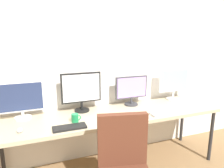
{
  "coord_description": "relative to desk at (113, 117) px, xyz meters",
  "views": [
    {
      "loc": [
        -0.83,
        -1.57,
        1.64
      ],
      "look_at": [
        0.0,
        0.65,
        1.09
      ],
      "focal_mm": 33.03,
      "sensor_mm": 36.0,
      "label": 1
    }
  ],
  "objects": [
    {
      "name": "computer_mouse",
      "position": [
        -1.02,
        -0.14,
        0.06
      ],
      "size": [
        0.06,
        0.1,
        0.03
      ],
      "primitive_type": "ellipsoid",
      "color": "silver",
      "rests_on": "desk"
    },
    {
      "name": "monitor_far_left",
      "position": [
        -1.01,
        0.21,
        0.27
      ],
      "size": [
        0.49,
        0.18,
        0.42
      ],
      "color": "silver",
      "rests_on": "desk"
    },
    {
      "name": "keyboard_left",
      "position": [
        -0.56,
        -0.23,
        0.06
      ],
      "size": [
        0.33,
        0.13,
        0.02
      ],
      "primitive_type": "cube",
      "color": "black",
      "rests_on": "desk"
    },
    {
      "name": "monitor_center_left",
      "position": [
        -0.34,
        0.21,
        0.31
      ],
      "size": [
        0.48,
        0.18,
        0.48
      ],
      "color": "black",
      "rests_on": "desk"
    },
    {
      "name": "keyboard_right",
      "position": [
        0.56,
        -0.23,
        0.06
      ],
      "size": [
        0.34,
        0.13,
        0.02
      ],
      "primitive_type": "cube",
      "color": "silver",
      "rests_on": "desk"
    },
    {
      "name": "monitor_center_right",
      "position": [
        0.34,
        0.21,
        0.26
      ],
      "size": [
        0.45,
        0.18,
        0.39
      ],
      "color": "#38383D",
      "rests_on": "desk"
    },
    {
      "name": "coffee_mug",
      "position": [
        -0.48,
        -0.09,
        0.09
      ],
      "size": [
        0.11,
        0.08,
        0.09
      ],
      "color": "#1E8C4C",
      "rests_on": "desk"
    },
    {
      "name": "desk",
      "position": [
        0.0,
        0.0,
        0.0
      ],
      "size": [
        2.66,
        0.68,
        0.74
      ],
      "color": "tan",
      "rests_on": "ground_plane"
    },
    {
      "name": "monitor_far_right",
      "position": [
        1.01,
        0.21,
        0.3
      ],
      "size": [
        0.48,
        0.18,
        0.45
      ],
      "color": "silver",
      "rests_on": "desk"
    },
    {
      "name": "wall_back",
      "position": [
        0.0,
        0.42,
        0.61
      ],
      "size": [
        5.06,
        0.1,
        2.6
      ],
      "color": "silver",
      "rests_on": "ground_plane"
    }
  ]
}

